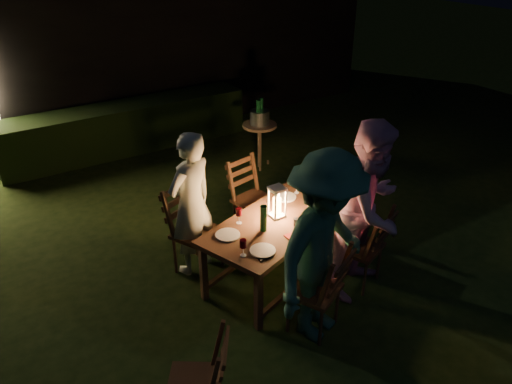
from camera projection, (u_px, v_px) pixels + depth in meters
garden_envelope at (102, 31)px, 9.98m from camera, size 40.00×40.00×3.20m
dining_table at (278, 226)px, 5.28m from camera, size 1.91×1.37×0.72m
chair_near_left at (315, 303)px, 4.71m from camera, size 0.60×0.62×0.99m
chair_near_right at (360, 259)px, 5.34m from camera, size 0.58×0.60×0.98m
chair_far_left at (197, 245)px, 5.54m from camera, size 0.64×0.66×1.06m
chair_far_right at (253, 210)px, 6.24m from camera, size 0.53×0.56×0.99m
chair_end at (334, 210)px, 6.31m from camera, size 0.54×0.52×0.91m
person_house_side at (191, 204)px, 5.33m from camera, size 0.69×0.57×1.64m
person_opp_right at (371, 209)px, 5.00m from camera, size 1.10×0.97×1.88m
person_opp_left at (324, 249)px, 4.38m from camera, size 1.37×1.06×1.88m
lantern at (277, 204)px, 5.23m from camera, size 0.16×0.16×0.35m
plate_far_left at (228, 235)px, 4.98m from camera, size 0.25×0.25×0.01m
plate_near_left at (263, 250)px, 4.74m from camera, size 0.25×0.25×0.01m
plate_far_right at (285, 197)px, 5.67m from camera, size 0.25×0.25×0.01m
plate_near_right at (318, 209)px, 5.43m from camera, size 0.25×0.25×0.01m
wineglass_a at (239, 216)px, 5.15m from camera, size 0.06×0.06×0.18m
wineglass_b at (243, 248)px, 4.64m from camera, size 0.06×0.06×0.18m
wineglass_c at (316, 210)px, 5.26m from camera, size 0.06×0.06×0.18m
wineglass_d at (297, 186)px, 5.73m from camera, size 0.06×0.06×0.18m
wineglass_e at (296, 226)px, 4.97m from camera, size 0.06×0.06×0.18m
bottle_table at (263, 218)px, 5.00m from camera, size 0.07×0.07×0.28m
napkin_left at (295, 236)px, 4.96m from camera, size 0.18×0.14×0.01m
napkin_right at (329, 208)px, 5.46m from camera, size 0.18×0.14×0.01m
phone at (265, 257)px, 4.65m from camera, size 0.14×0.07×0.01m
side_table at (260, 129)px, 7.78m from camera, size 0.54×0.54×0.72m
ice_bucket at (260, 117)px, 7.69m from camera, size 0.30×0.30×0.22m
bottle_bucket_a at (258, 116)px, 7.61m from camera, size 0.07×0.07×0.32m
bottle_bucket_b at (261, 113)px, 7.72m from camera, size 0.07×0.07×0.32m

